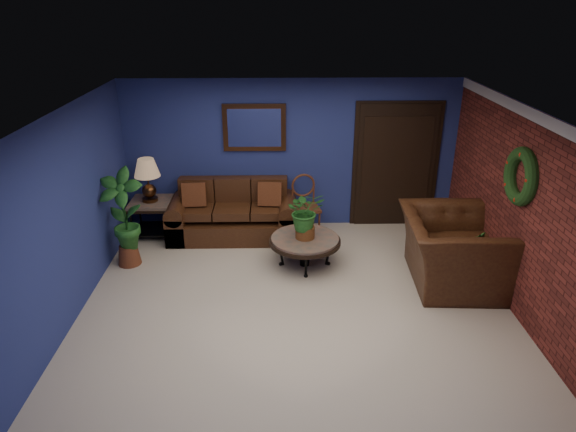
{
  "coord_description": "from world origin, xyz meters",
  "views": [
    {
      "loc": [
        -0.23,
        -5.71,
        3.72
      ],
      "look_at": [
        -0.1,
        0.55,
        0.99
      ],
      "focal_mm": 32.0,
      "sensor_mm": 36.0,
      "label": 1
    }
  ],
  "objects_px": {
    "sofa": "(234,217)",
    "table_lamp": "(147,175)",
    "armchair": "(452,250)",
    "coffee_table": "(305,241)",
    "end_table": "(151,209)",
    "side_chair": "(305,201)"
  },
  "relations": [
    {
      "from": "table_lamp",
      "to": "end_table",
      "type": "bearing_deg",
      "value": -45.0
    },
    {
      "from": "table_lamp",
      "to": "armchair",
      "type": "height_order",
      "value": "table_lamp"
    },
    {
      "from": "end_table",
      "to": "side_chair",
      "type": "height_order",
      "value": "side_chair"
    },
    {
      "from": "sofa",
      "to": "side_chair",
      "type": "distance_m",
      "value": 1.21
    },
    {
      "from": "side_chair",
      "to": "table_lamp",
      "type": "bearing_deg",
      "value": 170.16
    },
    {
      "from": "sofa",
      "to": "table_lamp",
      "type": "distance_m",
      "value": 1.53
    },
    {
      "from": "coffee_table",
      "to": "end_table",
      "type": "relative_size",
      "value": 1.53
    },
    {
      "from": "end_table",
      "to": "armchair",
      "type": "height_order",
      "value": "armchair"
    },
    {
      "from": "side_chair",
      "to": "end_table",
      "type": "bearing_deg",
      "value": 170.16
    },
    {
      "from": "side_chair",
      "to": "sofa",
      "type": "bearing_deg",
      "value": 170.63
    },
    {
      "from": "table_lamp",
      "to": "armchair",
      "type": "distance_m",
      "value": 4.75
    },
    {
      "from": "table_lamp",
      "to": "armchair",
      "type": "relative_size",
      "value": 0.46
    },
    {
      "from": "end_table",
      "to": "table_lamp",
      "type": "xyz_separation_m",
      "value": [
        -0.0,
        0.0,
        0.59
      ]
    },
    {
      "from": "coffee_table",
      "to": "armchair",
      "type": "bearing_deg",
      "value": -14.17
    },
    {
      "from": "coffee_table",
      "to": "end_table",
      "type": "bearing_deg",
      "value": 156.81
    },
    {
      "from": "sofa",
      "to": "armchair",
      "type": "distance_m",
      "value": 3.5
    },
    {
      "from": "sofa",
      "to": "armchair",
      "type": "height_order",
      "value": "armchair"
    },
    {
      "from": "end_table",
      "to": "coffee_table",
      "type": "bearing_deg",
      "value": -23.19
    },
    {
      "from": "coffee_table",
      "to": "side_chair",
      "type": "distance_m",
      "value": 1.14
    },
    {
      "from": "side_chair",
      "to": "armchair",
      "type": "xyz_separation_m",
      "value": [
        1.94,
        -1.63,
        -0.08
      ]
    },
    {
      "from": "coffee_table",
      "to": "table_lamp",
      "type": "height_order",
      "value": "table_lamp"
    },
    {
      "from": "sofa",
      "to": "table_lamp",
      "type": "relative_size",
      "value": 3.06
    }
  ]
}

